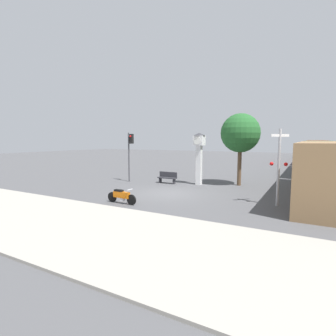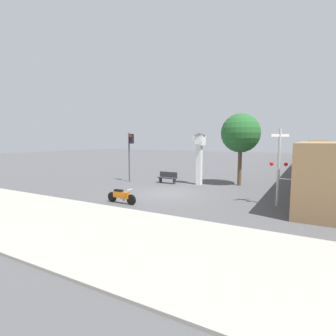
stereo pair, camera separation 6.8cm
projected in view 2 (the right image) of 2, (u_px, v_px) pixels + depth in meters
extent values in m
plane|color=#4C4C4F|center=(169.00, 193.00, 17.32)|extent=(120.00, 120.00, 0.00)
cube|color=#9E998E|center=(78.00, 226.00, 10.65)|extent=(36.00, 6.00, 0.10)
cylinder|color=black|center=(131.00, 200.00, 14.22)|extent=(0.58, 0.11, 0.58)
cylinder|color=black|center=(112.00, 197.00, 14.92)|extent=(0.58, 0.11, 0.58)
cube|color=orange|center=(121.00, 195.00, 14.55)|extent=(1.06, 0.24, 0.35)
cube|color=black|center=(119.00, 190.00, 14.62)|extent=(0.54, 0.24, 0.10)
cylinder|color=silver|center=(122.00, 199.00, 14.55)|extent=(0.27, 0.20, 0.27)
cube|color=silver|center=(130.00, 190.00, 14.22)|extent=(0.07, 0.42, 0.04)
cube|color=white|center=(199.00, 165.00, 20.52)|extent=(0.40, 0.40, 3.09)
cube|color=white|center=(199.00, 140.00, 20.31)|extent=(0.77, 0.77, 0.77)
cylinder|color=white|center=(197.00, 140.00, 19.97)|extent=(0.61, 0.02, 0.61)
cone|color=#333338|center=(200.00, 134.00, 20.26)|extent=(0.92, 0.92, 0.20)
cube|color=olive|center=(324.00, 170.00, 16.01)|extent=(2.80, 12.65, 3.40)
cube|color=#425138|center=(319.00, 157.00, 27.54)|extent=(2.80, 12.65, 3.40)
cube|color=maroon|center=(318.00, 152.00, 39.06)|extent=(2.80, 12.65, 3.40)
cube|color=#425138|center=(317.00, 149.00, 50.59)|extent=(2.80, 12.65, 3.40)
cylinder|color=#47474C|center=(129.00, 157.00, 22.03)|extent=(0.12, 0.12, 4.10)
cube|color=black|center=(132.00, 139.00, 21.72)|extent=(0.28, 0.24, 0.80)
sphere|color=red|center=(131.00, 136.00, 21.57)|extent=(0.16, 0.16, 0.16)
cylinder|color=#B7B7BC|center=(278.00, 168.00, 13.86)|extent=(0.14, 0.14, 4.11)
cube|color=white|center=(280.00, 135.00, 13.67)|extent=(0.82, 0.82, 0.14)
sphere|color=red|center=(271.00, 164.00, 13.96)|extent=(0.20, 0.20, 0.20)
sphere|color=red|center=(286.00, 164.00, 13.63)|extent=(0.20, 0.20, 0.20)
cylinder|color=brown|center=(240.00, 167.00, 20.18)|extent=(0.30, 0.30, 2.85)
sphere|color=#235B28|center=(241.00, 133.00, 19.89)|extent=(2.97, 2.97, 2.97)
cube|color=#2D2D33|center=(167.00, 178.00, 21.20)|extent=(1.60, 0.44, 0.08)
cube|color=#2D2D33|center=(168.00, 175.00, 21.34)|extent=(1.60, 0.06, 0.44)
cube|color=#2D2D33|center=(161.00, 180.00, 21.53)|extent=(0.08, 0.35, 0.41)
cube|color=#2D2D33|center=(174.00, 181.00, 20.92)|extent=(0.08, 0.35, 0.41)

